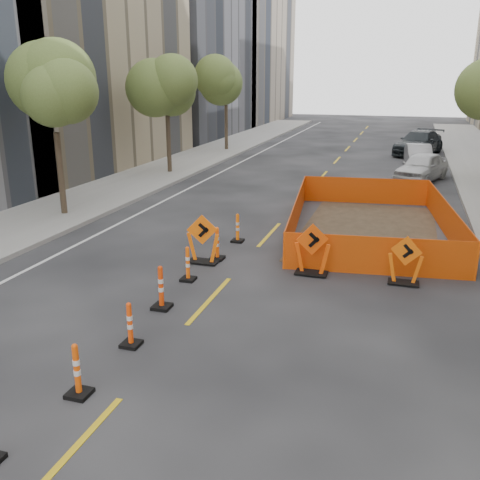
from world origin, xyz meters
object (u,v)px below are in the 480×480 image
(parked_car_mid, at_px, (418,156))
(parked_car_far, at_px, (419,143))
(channelizer_6, at_px, (217,243))
(chevron_sign_center, at_px, (312,249))
(parked_car_near, at_px, (422,167))
(channelizer_2, at_px, (77,370))
(channelizer_3, at_px, (130,324))
(channelizer_7, at_px, (238,228))
(chevron_sign_left, at_px, (203,239))
(channelizer_4, at_px, (161,287))
(chevron_sign_right, at_px, (406,260))
(channelizer_5, at_px, (188,264))

(parked_car_mid, height_order, parked_car_far, parked_car_far)
(channelizer_6, height_order, chevron_sign_center, chevron_sign_center)
(parked_car_near, xyz_separation_m, parked_car_mid, (-0.14, 4.79, -0.08))
(channelizer_2, height_order, channelizer_3, channelizer_2)
(channelizer_2, relative_size, parked_car_near, 0.23)
(channelizer_7, relative_size, parked_car_mid, 0.24)
(parked_car_near, bearing_deg, channelizer_6, -91.25)
(channelizer_2, xyz_separation_m, chevron_sign_left, (-0.42, 7.13, 0.24))
(channelizer_2, height_order, channelizer_4, channelizer_4)
(channelizer_7, distance_m, chevron_sign_left, 2.36)
(channelizer_4, distance_m, chevron_sign_right, 6.49)
(channelizer_3, distance_m, chevron_sign_right, 7.50)
(channelizer_3, bearing_deg, channelizer_4, 95.89)
(channelizer_3, bearing_deg, parked_car_near, 74.09)
(chevron_sign_center, distance_m, chevron_sign_right, 2.50)
(channelizer_3, relative_size, channelizer_4, 0.90)
(channelizer_7, distance_m, parked_car_far, 24.20)
(chevron_sign_center, bearing_deg, parked_car_mid, 59.67)
(channelizer_7, xyz_separation_m, chevron_sign_right, (5.42, -2.29, 0.19))
(channelizer_3, height_order, parked_car_mid, parked_car_mid)
(channelizer_6, height_order, parked_car_mid, parked_car_mid)
(channelizer_5, xyz_separation_m, chevron_sign_center, (3.14, 1.46, 0.26))
(channelizer_2, height_order, channelizer_6, channelizer_6)
(channelizer_6, height_order, chevron_sign_right, chevron_sign_right)
(channelizer_5, relative_size, chevron_sign_left, 0.65)
(channelizer_4, xyz_separation_m, chevron_sign_center, (3.04, 3.35, 0.21))
(channelizer_7, xyz_separation_m, parked_car_far, (5.91, 23.46, 0.33))
(channelizer_4, bearing_deg, channelizer_3, -84.11)
(channelizer_6, xyz_separation_m, chevron_sign_left, (-0.29, -0.43, 0.24))
(chevron_sign_center, bearing_deg, channelizer_6, 149.63)
(channelizer_7, height_order, chevron_sign_left, chevron_sign_left)
(channelizer_5, relative_size, chevron_sign_center, 0.65)
(channelizer_2, relative_size, parked_car_far, 0.18)
(channelizer_2, height_order, chevron_sign_right, chevron_sign_right)
(chevron_sign_center, relative_size, parked_car_mid, 0.37)
(channelizer_2, relative_size, parked_car_mid, 0.25)
(chevron_sign_left, bearing_deg, chevron_sign_right, -21.18)
(channelizer_2, relative_size, channelizer_7, 1.03)
(channelizer_3, height_order, chevron_sign_left, chevron_sign_left)
(channelizer_6, bearing_deg, parked_car_mid, 73.45)
(parked_car_near, bearing_deg, channelizer_3, -85.36)
(channelizer_7, xyz_separation_m, chevron_sign_center, (2.92, -2.32, 0.26))
(channelizer_4, xyz_separation_m, channelizer_7, (0.12, 5.67, -0.06))
(chevron_sign_left, xyz_separation_m, chevron_sign_center, (3.26, -0.00, 0.00))
(parked_car_near, xyz_separation_m, parked_car_far, (-0.10, 10.22, 0.08))
(channelizer_3, xyz_separation_m, channelizer_5, (-0.30, 3.78, -0.00))
(channelizer_6, relative_size, chevron_sign_left, 0.68)
(channelizer_6, height_order, parked_car_far, parked_car_far)
(channelizer_5, relative_size, chevron_sign_right, 0.72)
(chevron_sign_left, distance_m, parked_car_mid, 21.28)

